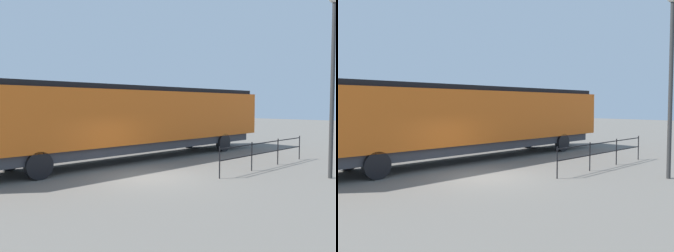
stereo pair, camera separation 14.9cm
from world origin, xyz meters
The scene contains 4 objects.
ground_plane centered at (0.00, 0.00, 0.00)m, with size 120.00×120.00×0.00m, color #666059.
locomotive centered at (-4.11, 3.32, 2.19)m, with size 3.18×18.81×3.85m.
lamp_post centered at (5.26, 4.97, 4.79)m, with size 0.47×0.47×7.28m.
platform_fence centered at (2.17, 5.38, 0.82)m, with size 0.05×7.11×1.26m.
Camera 2 is at (10.78, -9.57, 2.90)m, focal length 38.92 mm.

